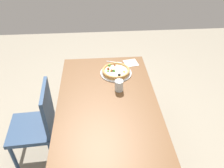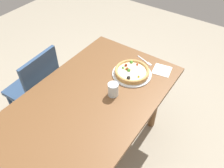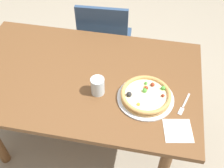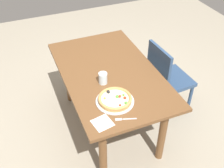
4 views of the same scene
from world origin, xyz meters
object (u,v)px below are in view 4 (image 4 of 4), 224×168
at_px(dining_table, 110,81).
at_px(chair_near, 166,78).
at_px(pizza, 115,99).
at_px(drinking_glass, 103,78).
at_px(fork, 124,119).
at_px(plate, 115,101).
at_px(napkin, 102,123).

height_order(dining_table, chair_near, chair_near).
height_order(pizza, drinking_glass, drinking_glass).
bearing_deg(dining_table, fork, 168.66).
bearing_deg(fork, drinking_glass, -72.73).
xyz_separation_m(plate, drinking_glass, (0.27, 0.00, 0.05)).
bearing_deg(dining_table, plate, 164.55).
bearing_deg(plate, chair_near, -62.41).
bearing_deg(plate, fork, 176.78).
xyz_separation_m(pizza, fork, (-0.21, 0.01, -0.03)).
distance_m(plate, napkin, 0.26).
height_order(chair_near, drinking_glass, chair_near).
distance_m(drinking_glass, napkin, 0.49).
relative_size(dining_table, fork, 8.80).
relative_size(pizza, napkin, 1.99).
distance_m(chair_near, pizza, 0.90).
xyz_separation_m(chair_near, plate, (-0.39, 0.75, 0.26)).
xyz_separation_m(dining_table, napkin, (-0.58, 0.29, 0.11)).
bearing_deg(pizza, plate, 96.56).
distance_m(pizza, fork, 0.21).
distance_m(chair_near, plate, 0.89).
height_order(chair_near, pizza, chair_near).
height_order(chair_near, plate, chair_near).
xyz_separation_m(pizza, napkin, (-0.18, 0.18, -0.03)).
height_order(dining_table, pizza, pizza).
bearing_deg(napkin, fork, -98.71).
xyz_separation_m(dining_table, drinking_glass, (-0.13, 0.11, 0.16)).
xyz_separation_m(dining_table, plate, (-0.40, 0.11, 0.12)).
distance_m(plate, drinking_glass, 0.27).
distance_m(dining_table, chair_near, 0.66).
relative_size(dining_table, chair_near, 1.65).
bearing_deg(pizza, chair_near, -62.39).
distance_m(plate, fork, 0.21).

